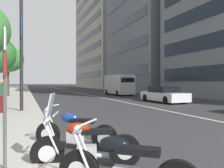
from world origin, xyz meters
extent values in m
cube|color=silver|center=(35.00, 0.00, 0.00)|extent=(110.00, 0.16, 0.01)
cube|color=black|center=(0.35, 6.31, 0.72)|extent=(0.57, 0.64, 0.10)
ellipsoid|color=black|center=(0.57, 6.58, 0.78)|extent=(0.48, 0.51, 0.24)
cylinder|color=silver|center=(0.83, 7.01, 0.63)|extent=(0.23, 0.27, 0.64)
cylinder|color=silver|center=(0.94, 6.92, 0.63)|extent=(0.23, 0.27, 0.64)
cylinder|color=silver|center=(0.83, 6.91, 1.08)|extent=(0.49, 0.41, 0.04)
sphere|color=silver|center=(0.95, 7.05, 0.96)|extent=(0.14, 0.14, 0.14)
cylinder|color=black|center=(1.99, 7.41, 0.32)|extent=(0.29, 0.66, 0.65)
cylinder|color=silver|center=(1.99, 7.41, 0.32)|extent=(0.21, 0.35, 0.32)
cylinder|color=black|center=(1.60, 5.95, 0.32)|extent=(0.29, 0.66, 0.65)
cylinder|color=silver|center=(1.60, 5.95, 0.32)|extent=(0.21, 0.35, 0.32)
cube|color=silver|center=(1.80, 6.68, 0.31)|extent=(0.35, 0.43, 0.28)
cube|color=black|center=(1.75, 6.51, 0.72)|extent=(0.38, 0.68, 0.10)
ellipsoid|color=#991E0A|center=(1.84, 6.85, 0.78)|extent=(0.35, 0.51, 0.24)
cylinder|color=silver|center=(1.91, 7.35, 0.63)|extent=(0.13, 0.32, 0.64)
cylinder|color=silver|center=(2.04, 7.32, 0.63)|extent=(0.13, 0.32, 0.64)
cylinder|color=silver|center=(1.95, 7.26, 1.08)|extent=(0.59, 0.19, 0.04)
sphere|color=silver|center=(2.00, 7.43, 0.96)|extent=(0.14, 0.14, 0.14)
cube|color=#B2BCC6|center=(1.98, 7.35, 1.26)|extent=(0.46, 0.23, 0.44)
cylinder|color=silver|center=(1.86, 6.37, 0.19)|extent=(0.27, 0.69, 0.16)
cylinder|color=black|center=(3.62, 7.25, 0.33)|extent=(0.47, 0.60, 0.65)
cylinder|color=silver|center=(3.62, 7.25, 0.33)|extent=(0.29, 0.34, 0.33)
cylinder|color=black|center=(2.73, 5.99, 0.33)|extent=(0.47, 0.60, 0.65)
cylinder|color=silver|center=(2.73, 5.99, 0.33)|extent=(0.29, 0.34, 0.33)
cube|color=silver|center=(3.18, 6.62, 0.31)|extent=(0.43, 0.46, 0.28)
cube|color=black|center=(3.07, 6.47, 0.73)|extent=(0.55, 0.65, 0.10)
ellipsoid|color=navy|center=(3.28, 6.76, 0.79)|extent=(0.46, 0.51, 0.24)
cylinder|color=silver|center=(3.52, 7.23, 0.63)|extent=(0.22, 0.28, 0.64)
cylinder|color=silver|center=(3.64, 7.15, 0.63)|extent=(0.22, 0.28, 0.64)
cylinder|color=silver|center=(3.53, 7.12, 1.09)|extent=(0.51, 0.38, 0.04)
sphere|color=silver|center=(3.64, 7.27, 0.97)|extent=(0.14, 0.14, 0.14)
cylinder|color=silver|center=(3.13, 6.31, 0.20)|extent=(0.47, 0.61, 0.16)
cube|color=silver|center=(13.79, -3.09, 0.49)|extent=(4.66, 1.97, 0.68)
cube|color=black|center=(13.81, -3.09, 1.08)|extent=(2.35, 1.77, 0.49)
cylinder|color=black|center=(15.29, -2.21, 0.31)|extent=(0.63, 0.23, 0.62)
cylinder|color=black|center=(15.33, -3.91, 0.31)|extent=(0.63, 0.23, 0.62)
cylinder|color=black|center=(12.25, -2.28, 0.31)|extent=(0.63, 0.23, 0.62)
cylinder|color=black|center=(12.29, -3.98, 0.31)|extent=(0.63, 0.23, 0.62)
cube|color=#B7B7BC|center=(24.76, -3.55, 1.41)|extent=(5.90, 2.08, 2.38)
cube|color=black|center=(21.85, -3.50, 1.93)|extent=(0.07, 1.67, 0.56)
cylinder|color=black|center=(26.77, -2.68, 0.36)|extent=(0.72, 0.27, 0.72)
cylinder|color=black|center=(26.74, -4.47, 0.36)|extent=(0.72, 0.27, 0.72)
cylinder|color=black|center=(22.78, -2.62, 0.36)|extent=(0.72, 0.27, 0.72)
cylinder|color=black|center=(22.75, -4.41, 0.36)|extent=(0.72, 0.27, 0.72)
cylinder|color=#47494C|center=(1.92, 8.15, 1.43)|extent=(0.06, 0.06, 2.56)
cube|color=silver|center=(1.92, 8.14, 2.46)|extent=(0.32, 0.02, 0.40)
cube|color=red|center=(1.92, 8.14, 2.01)|extent=(0.32, 0.02, 0.40)
cylinder|color=#232326|center=(10.79, 7.99, 4.41)|extent=(0.18, 0.18, 8.51)
cube|color=#194C99|center=(10.44, 7.99, 4.58)|extent=(0.56, 0.03, 1.10)
cube|color=#194C99|center=(11.14, 7.99, 4.58)|extent=(0.56, 0.03, 1.10)
cylinder|color=#473323|center=(25.25, 9.54, 1.56)|extent=(0.22, 0.22, 2.82)
ellipsoid|color=#387A33|center=(25.25, 9.54, 4.22)|extent=(3.33, 3.33, 2.83)
cube|color=maroon|center=(10.16, 8.88, 0.58)|extent=(0.40, 0.40, 0.87)
cube|color=#3F724C|center=(10.16, 8.88, 1.32)|extent=(0.47, 0.47, 0.60)
sphere|color=tan|center=(10.16, 8.88, 1.73)|extent=(0.24, 0.24, 0.24)
cube|color=#232D3D|center=(13.12, -8.95, 2.59)|extent=(18.54, 0.08, 1.50)
cube|color=#232D3D|center=(13.12, -8.95, 5.68)|extent=(18.54, 0.08, 1.50)
cube|color=#232D3D|center=(13.12, -8.95, 8.77)|extent=(18.54, 0.08, 1.50)
cube|color=#384756|center=(35.54, -8.95, 3.65)|extent=(17.37, 0.08, 1.50)
cube|color=#384756|center=(35.54, -8.95, 8.00)|extent=(17.37, 0.08, 1.50)
cube|color=#384756|center=(35.54, -8.95, 12.35)|extent=(17.37, 0.08, 1.50)
cube|color=#B7B2A3|center=(61.97, -18.90, 23.30)|extent=(29.56, 19.83, 46.59)
cube|color=#2D3842|center=(61.97, -8.95, 3.73)|extent=(26.60, 0.08, 1.50)
cube|color=#2D3842|center=(61.97, -8.95, 7.37)|extent=(26.60, 0.08, 1.50)
cube|color=#2D3842|center=(61.97, -8.95, 11.01)|extent=(26.60, 0.08, 1.50)
cube|color=#2D3842|center=(61.97, -8.95, 14.66)|extent=(26.60, 0.08, 1.50)
cube|color=#2D3842|center=(61.97, -8.95, 18.30)|extent=(26.60, 0.08, 1.50)
cube|color=#2D3842|center=(61.97, -8.95, 21.94)|extent=(26.60, 0.08, 1.50)
cube|color=#2D3842|center=(61.97, -8.95, 25.58)|extent=(26.60, 0.08, 1.50)
camera|label=1|loc=(-2.56, 7.82, 1.70)|focal=36.63mm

